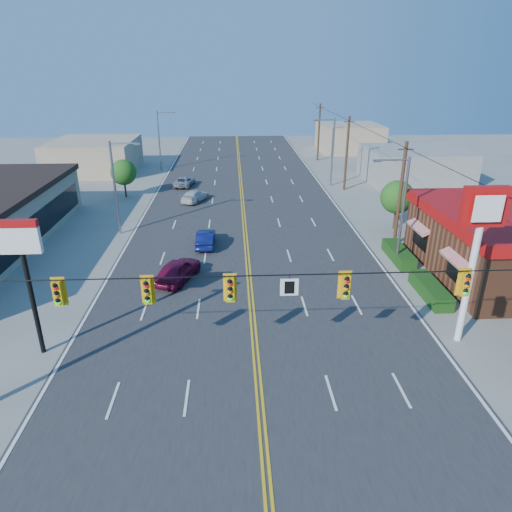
{
  "coord_description": "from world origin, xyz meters",
  "views": [
    {
      "loc": [
        -1.0,
        -16.42,
        13.79
      ],
      "look_at": [
        0.42,
        11.01,
        2.2
      ],
      "focal_mm": 32.0,
      "sensor_mm": 36.0,
      "label": 1
    }
  ],
  "objects_px": {
    "car_silver": "(184,182)",
    "car_white": "(195,196)",
    "kfc_pylon": "(478,235)",
    "car_magenta": "(178,271)",
    "signal_span": "(257,300)",
    "pizza_hut_sign": "(24,260)",
    "car_blue": "(206,239)"
  },
  "relations": [
    {
      "from": "pizza_hut_sign",
      "to": "car_white",
      "type": "bearing_deg",
      "value": 78.0
    },
    {
      "from": "car_blue",
      "to": "car_silver",
      "type": "relative_size",
      "value": 0.93
    },
    {
      "from": "kfc_pylon",
      "to": "car_silver",
      "type": "distance_m",
      "value": 39.18
    },
    {
      "from": "kfc_pylon",
      "to": "car_white",
      "type": "relative_size",
      "value": 2.02
    },
    {
      "from": "car_magenta",
      "to": "car_silver",
      "type": "relative_size",
      "value": 1.04
    },
    {
      "from": "kfc_pylon",
      "to": "car_magenta",
      "type": "bearing_deg",
      "value": 152.9
    },
    {
      "from": "kfc_pylon",
      "to": "car_blue",
      "type": "height_order",
      "value": "kfc_pylon"
    },
    {
      "from": "pizza_hut_sign",
      "to": "car_silver",
      "type": "bearing_deg",
      "value": 83.19
    },
    {
      "from": "kfc_pylon",
      "to": "pizza_hut_sign",
      "type": "relative_size",
      "value": 1.24
    },
    {
      "from": "car_blue",
      "to": "car_white",
      "type": "height_order",
      "value": "car_blue"
    },
    {
      "from": "kfc_pylon",
      "to": "car_magenta",
      "type": "relative_size",
      "value": 1.91
    },
    {
      "from": "kfc_pylon",
      "to": "pizza_hut_sign",
      "type": "height_order",
      "value": "kfc_pylon"
    },
    {
      "from": "car_blue",
      "to": "car_white",
      "type": "bearing_deg",
      "value": -81.09
    },
    {
      "from": "car_magenta",
      "to": "signal_span",
      "type": "bearing_deg",
      "value": 131.94
    },
    {
      "from": "signal_span",
      "to": "car_magenta",
      "type": "relative_size",
      "value": 5.47
    },
    {
      "from": "kfc_pylon",
      "to": "pizza_hut_sign",
      "type": "bearing_deg",
      "value": 180.0
    },
    {
      "from": "kfc_pylon",
      "to": "car_silver",
      "type": "xyz_separation_m",
      "value": [
        -17.88,
        34.43,
        -5.45
      ]
    },
    {
      "from": "signal_span",
      "to": "car_silver",
      "type": "relative_size",
      "value": 5.72
    },
    {
      "from": "car_silver",
      "to": "car_white",
      "type": "bearing_deg",
      "value": 113.11
    },
    {
      "from": "car_magenta",
      "to": "car_white",
      "type": "xyz_separation_m",
      "value": [
        -0.24,
        19.54,
        -0.15
      ]
    },
    {
      "from": "kfc_pylon",
      "to": "car_blue",
      "type": "xyz_separation_m",
      "value": [
        -14.31,
        14.45,
        -5.39
      ]
    },
    {
      "from": "pizza_hut_sign",
      "to": "car_magenta",
      "type": "distance_m",
      "value": 11.09
    },
    {
      "from": "car_white",
      "to": "car_silver",
      "type": "distance_m",
      "value": 7.0
    },
    {
      "from": "pizza_hut_sign",
      "to": "car_silver",
      "type": "height_order",
      "value": "pizza_hut_sign"
    },
    {
      "from": "car_magenta",
      "to": "car_silver",
      "type": "height_order",
      "value": "car_magenta"
    },
    {
      "from": "kfc_pylon",
      "to": "car_magenta",
      "type": "height_order",
      "value": "kfc_pylon"
    },
    {
      "from": "car_magenta",
      "to": "car_blue",
      "type": "distance_m",
      "value": 6.52
    },
    {
      "from": "signal_span",
      "to": "car_blue",
      "type": "distance_m",
      "value": 19.2
    },
    {
      "from": "car_blue",
      "to": "signal_span",
      "type": "bearing_deg",
      "value": 100.9
    },
    {
      "from": "signal_span",
      "to": "pizza_hut_sign",
      "type": "bearing_deg",
      "value": 159.81
    },
    {
      "from": "signal_span",
      "to": "car_white",
      "type": "distance_m",
      "value": 32.34
    },
    {
      "from": "car_white",
      "to": "car_silver",
      "type": "height_order",
      "value": "car_white"
    }
  ]
}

